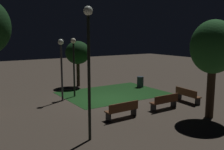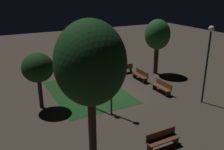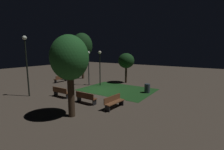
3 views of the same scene
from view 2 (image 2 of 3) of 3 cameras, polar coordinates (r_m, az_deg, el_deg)
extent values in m
plane|color=#473D33|center=(18.60, -0.15, -4.47)|extent=(60.00, 60.00, 0.00)
cube|color=#194219|center=(19.09, -5.57, -3.90)|extent=(7.26, 5.31, 0.01)
cube|color=brown|center=(19.05, 11.39, -2.80)|extent=(1.81, 0.51, 0.06)
cube|color=brown|center=(19.10, 11.93, -2.04)|extent=(1.80, 0.09, 0.40)
cube|color=black|center=(18.59, 12.89, -4.30)|extent=(0.09, 0.39, 0.42)
cube|color=black|center=(19.72, 9.89, -2.68)|extent=(0.09, 0.39, 0.42)
cube|color=brown|center=(21.29, 6.48, -0.13)|extent=(1.80, 0.49, 0.06)
cube|color=brown|center=(21.33, 6.98, 0.54)|extent=(1.80, 0.07, 0.40)
cube|color=black|center=(20.76, 7.68, -1.41)|extent=(0.08, 0.38, 0.42)
cube|color=black|center=(22.00, 5.31, -0.10)|extent=(0.08, 0.38, 0.42)
cube|color=brown|center=(12.86, 11.77, -14.50)|extent=(0.51, 1.81, 0.06)
cube|color=brown|center=(12.86, 11.23, -13.22)|extent=(0.09, 1.80, 0.40)
cube|color=black|center=(13.45, 14.42, -14.30)|extent=(0.39, 0.09, 0.42)
cube|color=black|center=(12.57, 8.75, -16.51)|extent=(0.39, 0.09, 0.42)
cube|color=brown|center=(23.09, 2.55, 1.55)|extent=(0.63, 1.83, 0.06)
cube|color=brown|center=(22.84, 2.78, 1.95)|extent=(0.21, 1.80, 0.40)
cube|color=black|center=(22.85, 0.72, 0.74)|extent=(0.39, 0.11, 0.42)
cube|color=black|center=(23.50, 4.32, 1.22)|extent=(0.39, 0.11, 0.42)
cylinder|color=#423021|center=(10.86, -4.58, -11.43)|extent=(0.35, 0.35, 3.96)
ellipsoid|color=#143816|center=(9.74, -5.02, 2.76)|extent=(2.91, 2.91, 3.49)
cylinder|color=#38281C|center=(16.82, -16.23, -3.80)|extent=(0.27, 0.27, 2.25)
ellipsoid|color=#143816|center=(16.26, -16.78, 1.64)|extent=(2.01, 2.01, 1.88)
cylinder|color=#38281C|center=(23.02, 10.16, 3.96)|extent=(0.40, 0.40, 3.02)
ellipsoid|color=#1E5623|center=(22.55, 10.48, 9.20)|extent=(2.27, 2.27, 2.69)
cylinder|color=black|center=(17.59, 20.94, 1.45)|extent=(0.12, 0.12, 4.98)
sphere|color=white|center=(17.02, 22.01, 9.93)|extent=(0.36, 0.36, 0.36)
cylinder|color=#333338|center=(15.08, -0.15, -2.83)|extent=(0.12, 0.12, 3.65)
sphere|color=white|center=(14.45, -0.15, 4.43)|extent=(0.36, 0.36, 0.36)
cylinder|color=black|center=(15.78, -4.18, -1.76)|extent=(0.12, 0.12, 3.69)
sphere|color=#F2EDCC|center=(15.18, -4.37, 5.28)|extent=(0.36, 0.36, 0.36)
cylinder|color=#2D3842|center=(21.44, -10.17, -0.20)|extent=(0.53, 0.53, 0.88)
camera|label=1|loc=(22.59, 45.46, 5.25)|focal=40.29mm
camera|label=3|loc=(32.04, 11.69, 12.85)|focal=25.18mm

